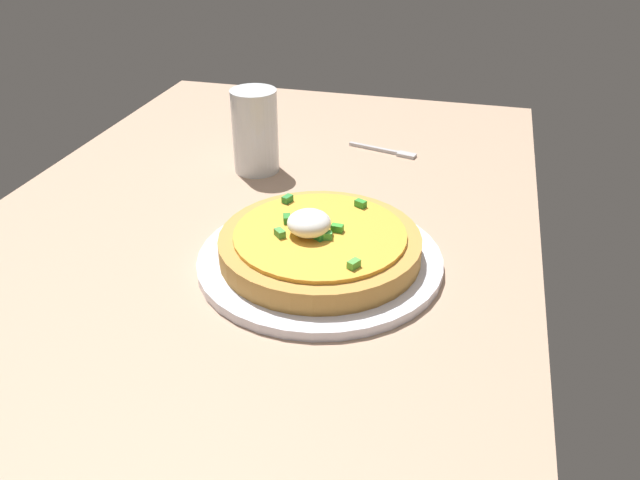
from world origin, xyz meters
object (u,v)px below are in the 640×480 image
at_px(plate, 320,260).
at_px(fork, 388,151).
at_px(pizza, 320,243).
at_px(cup_near, 255,133).

distance_m(plate, fork, 0.33).
relative_size(pizza, cup_near, 1.87).
relative_size(pizza, fork, 2.03).
xyz_separation_m(plate, fork, (0.33, -0.02, -0.00)).
bearing_deg(fork, cup_near, -133.32).
bearing_deg(fork, plate, -79.48).
xyz_separation_m(pizza, cup_near, (0.22, 0.15, 0.03)).
xyz_separation_m(cup_near, fork, (0.11, -0.17, -0.05)).
distance_m(cup_near, fork, 0.21).
distance_m(pizza, cup_near, 0.27).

